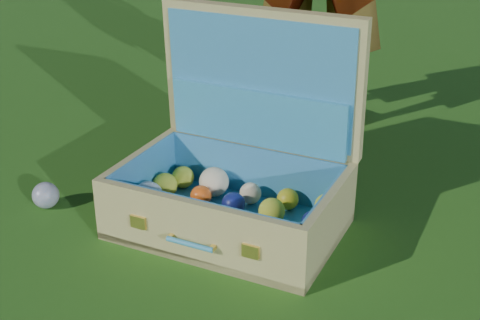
{
  "coord_description": "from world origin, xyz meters",
  "views": [
    {
      "loc": [
        0.84,
        -1.33,
        0.96
      ],
      "look_at": [
        0.19,
        0.22,
        0.18
      ],
      "focal_mm": 50.0,
      "sensor_mm": 36.0,
      "label": 1
    }
  ],
  "objects": [
    {
      "name": "ground",
      "position": [
        0.0,
        0.0,
        0.0
      ],
      "size": [
        60.0,
        60.0,
        0.0
      ],
      "primitive_type": "plane",
      "color": "#215114",
      "rests_on": "ground"
    },
    {
      "name": "stray_ball",
      "position": [
        -0.36,
        0.05,
        0.04
      ],
      "size": [
        0.08,
        0.08,
        0.08
      ],
      "primitive_type": "sphere",
      "color": "teal",
      "rests_on": "ground"
    },
    {
      "name": "suitcase",
      "position": [
        0.19,
        0.21,
        0.16
      ],
      "size": [
        0.62,
        0.48,
        0.58
      ],
      "rotation": [
        0.0,
        0.0,
        -0.05
      ],
      "color": "tan",
      "rests_on": "ground"
    }
  ]
}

